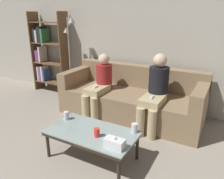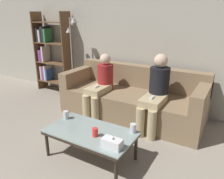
{
  "view_description": "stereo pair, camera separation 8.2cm",
  "coord_description": "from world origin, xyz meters",
  "px_view_note": "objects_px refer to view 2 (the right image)",
  "views": [
    {
      "loc": [
        1.44,
        0.31,
        1.74
      ],
      "look_at": [
        0.0,
        2.93,
        0.71
      ],
      "focal_mm": 35.0,
      "sensor_mm": 36.0,
      "label": 1
    },
    {
      "loc": [
        1.51,
        0.35,
        1.74
      ],
      "look_at": [
        0.0,
        2.93,
        0.71
      ],
      "focal_mm": 35.0,
      "sensor_mm": 36.0,
      "label": 2
    }
  ],
  "objects_px": {
    "cup_near_left": "(95,132)",
    "standing_lamp": "(72,50)",
    "seated_person_mid_left": "(156,91)",
    "coffee_table": "(91,134)",
    "couch": "(132,99)",
    "cup_near_right": "(66,115)",
    "bookshelf": "(49,53)",
    "cup_far_center": "(133,128)",
    "tissue_box": "(112,143)",
    "seated_person_left_end": "(101,84)"
  },
  "relations": [
    {
      "from": "cup_near_left",
      "to": "seated_person_left_end",
      "type": "distance_m",
      "value": 1.4
    },
    {
      "from": "tissue_box",
      "to": "bookshelf",
      "type": "xyz_separation_m",
      "value": [
        -2.78,
        1.87,
        0.46
      ]
    },
    {
      "from": "standing_lamp",
      "to": "seated_person_mid_left",
      "type": "height_order",
      "value": "standing_lamp"
    },
    {
      "from": "bookshelf",
      "to": "seated_person_mid_left",
      "type": "height_order",
      "value": "bookshelf"
    },
    {
      "from": "seated_person_mid_left",
      "to": "cup_far_center",
      "type": "bearing_deg",
      "value": -86.84
    },
    {
      "from": "cup_near_right",
      "to": "tissue_box",
      "type": "height_order",
      "value": "tissue_box"
    },
    {
      "from": "standing_lamp",
      "to": "cup_near_right",
      "type": "bearing_deg",
      "value": -53.68
    },
    {
      "from": "tissue_box",
      "to": "seated_person_left_end",
      "type": "height_order",
      "value": "seated_person_left_end"
    },
    {
      "from": "cup_near_left",
      "to": "cup_far_center",
      "type": "height_order",
      "value": "cup_far_center"
    },
    {
      "from": "cup_near_left",
      "to": "standing_lamp",
      "type": "distance_m",
      "value": 2.42
    },
    {
      "from": "couch",
      "to": "bookshelf",
      "type": "height_order",
      "value": "bookshelf"
    },
    {
      "from": "cup_near_right",
      "to": "bookshelf",
      "type": "xyz_separation_m",
      "value": [
        -1.9,
        1.61,
        0.45
      ]
    },
    {
      "from": "coffee_table",
      "to": "bookshelf",
      "type": "bearing_deg",
      "value": 144.27
    },
    {
      "from": "coffee_table",
      "to": "cup_far_center",
      "type": "xyz_separation_m",
      "value": [
        0.47,
        0.23,
        0.1
      ]
    },
    {
      "from": "cup_near_left",
      "to": "standing_lamp",
      "type": "xyz_separation_m",
      "value": [
        -1.68,
        1.64,
        0.61
      ]
    },
    {
      "from": "cup_near_left",
      "to": "seated_person_mid_left",
      "type": "relative_size",
      "value": 0.09
    },
    {
      "from": "couch",
      "to": "tissue_box",
      "type": "distance_m",
      "value": 1.63
    },
    {
      "from": "couch",
      "to": "cup_near_right",
      "type": "relative_size",
      "value": 21.65
    },
    {
      "from": "couch",
      "to": "seated_person_left_end",
      "type": "distance_m",
      "value": 0.62
    },
    {
      "from": "coffee_table",
      "to": "tissue_box",
      "type": "bearing_deg",
      "value": -21.91
    },
    {
      "from": "couch",
      "to": "bookshelf",
      "type": "xyz_separation_m",
      "value": [
        -2.3,
        0.33,
        0.58
      ]
    },
    {
      "from": "cup_near_left",
      "to": "couch",
      "type": "bearing_deg",
      "value": 97.92
    },
    {
      "from": "coffee_table",
      "to": "cup_far_center",
      "type": "height_order",
      "value": "cup_far_center"
    },
    {
      "from": "couch",
      "to": "bookshelf",
      "type": "relative_size",
      "value": 1.37
    },
    {
      "from": "bookshelf",
      "to": "coffee_table",
      "type": "bearing_deg",
      "value": -35.73
    },
    {
      "from": "coffee_table",
      "to": "cup_near_right",
      "type": "height_order",
      "value": "cup_near_right"
    },
    {
      "from": "cup_near_right",
      "to": "cup_far_center",
      "type": "relative_size",
      "value": 0.99
    },
    {
      "from": "cup_near_right",
      "to": "standing_lamp",
      "type": "distance_m",
      "value": 1.92
    },
    {
      "from": "seated_person_mid_left",
      "to": "coffee_table",
      "type": "bearing_deg",
      "value": -109.9
    },
    {
      "from": "tissue_box",
      "to": "standing_lamp",
      "type": "height_order",
      "value": "standing_lamp"
    },
    {
      "from": "couch",
      "to": "tissue_box",
      "type": "xyz_separation_m",
      "value": [
        0.49,
        -1.55,
        0.12
      ]
    },
    {
      "from": "tissue_box",
      "to": "cup_near_left",
      "type": "bearing_deg",
      "value": 162.04
    },
    {
      "from": "bookshelf",
      "to": "standing_lamp",
      "type": "bearing_deg",
      "value": -9.81
    },
    {
      "from": "couch",
      "to": "cup_far_center",
      "type": "xyz_separation_m",
      "value": [
        0.55,
        -1.15,
        0.12
      ]
    },
    {
      "from": "tissue_box",
      "to": "bookshelf",
      "type": "bearing_deg",
      "value": 146.05
    },
    {
      "from": "tissue_box",
      "to": "seated_person_mid_left",
      "type": "distance_m",
      "value": 1.33
    },
    {
      "from": "couch",
      "to": "cup_near_right",
      "type": "distance_m",
      "value": 1.35
    },
    {
      "from": "coffee_table",
      "to": "cup_near_left",
      "type": "relative_size",
      "value": 10.58
    },
    {
      "from": "couch",
      "to": "cup_near_left",
      "type": "bearing_deg",
      "value": -82.08
    },
    {
      "from": "cup_far_center",
      "to": "seated_person_left_end",
      "type": "distance_m",
      "value": 1.39
    },
    {
      "from": "couch",
      "to": "bookshelf",
      "type": "bearing_deg",
      "value": 171.9
    },
    {
      "from": "cup_near_right",
      "to": "seated_person_left_end",
      "type": "height_order",
      "value": "seated_person_left_end"
    },
    {
      "from": "cup_near_left",
      "to": "cup_far_center",
      "type": "xyz_separation_m",
      "value": [
        0.35,
        0.3,
        0.0
      ]
    },
    {
      "from": "cup_near_right",
      "to": "seated_person_left_end",
      "type": "relative_size",
      "value": 0.1
    },
    {
      "from": "cup_near_left",
      "to": "cup_near_right",
      "type": "relative_size",
      "value": 0.93
    },
    {
      "from": "coffee_table",
      "to": "bookshelf",
      "type": "height_order",
      "value": "bookshelf"
    },
    {
      "from": "cup_near_left",
      "to": "cup_far_center",
      "type": "relative_size",
      "value": 0.92
    },
    {
      "from": "cup_far_center",
      "to": "tissue_box",
      "type": "xyz_separation_m",
      "value": [
        -0.06,
        -0.39,
        -0.01
      ]
    },
    {
      "from": "coffee_table",
      "to": "seated_person_left_end",
      "type": "relative_size",
      "value": 1.02
    },
    {
      "from": "coffee_table",
      "to": "bookshelf",
      "type": "distance_m",
      "value": 2.98
    }
  ]
}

